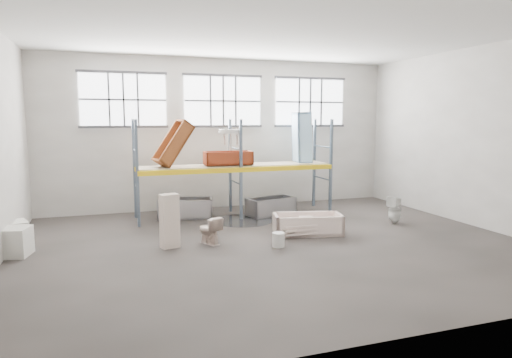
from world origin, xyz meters
name	(u,v)px	position (x,y,z in m)	size (l,w,h in m)	color
floor	(276,246)	(0.00, 0.00, -0.05)	(12.00, 10.00, 0.10)	#4C4440
ceiling	(277,28)	(0.00, 0.00, 5.05)	(12.00, 10.00, 0.10)	silver
wall_back	(222,134)	(0.00, 5.05, 2.50)	(12.00, 0.10, 5.00)	#9F9B93
wall_front	(417,158)	(0.00, -5.05, 2.50)	(12.00, 0.10, 5.00)	#A4A098
wall_right	(479,137)	(6.05, 0.00, 2.50)	(0.10, 10.00, 5.00)	#A5A098
window_left	(124,100)	(-3.20, 4.94, 3.60)	(2.60, 0.04, 1.60)	white
window_mid	(223,101)	(0.00, 4.94, 3.60)	(2.60, 0.04, 1.60)	white
window_right	(310,102)	(3.20, 4.94, 3.60)	(2.60, 0.04, 1.60)	white
rack_upright_la	(137,174)	(-3.00, 2.90, 1.50)	(0.08, 0.08, 3.00)	slate
rack_upright_lb	(134,169)	(-3.00, 4.10, 1.50)	(0.08, 0.08, 3.00)	slate
rack_upright_ma	(241,170)	(0.00, 2.90, 1.50)	(0.08, 0.08, 3.00)	slate
rack_upright_mb	(230,166)	(0.00, 4.10, 1.50)	(0.08, 0.08, 3.00)	slate
rack_upright_ra	(331,166)	(3.00, 2.90, 1.50)	(0.08, 0.08, 3.00)	slate
rack_upright_rb	(314,163)	(3.00, 4.10, 1.50)	(0.08, 0.08, 3.00)	slate
rack_beam_front	(241,170)	(0.00, 2.90, 1.50)	(6.00, 0.10, 0.14)	yellow
rack_beam_back	(230,166)	(0.00, 4.10, 1.50)	(6.00, 0.10, 0.14)	yellow
shelf_deck	(235,165)	(0.00, 3.50, 1.58)	(5.90, 1.10, 0.03)	gray
wet_patch	(243,220)	(0.00, 2.70, 0.00)	(1.80, 1.80, 0.00)	black
bathtub_beige	(308,224)	(1.15, 0.65, 0.26)	(1.77, 0.83, 0.52)	silver
cistern_spare	(306,223)	(1.12, 0.69, 0.28)	(0.37, 0.18, 0.35)	beige
sink_in_tub	(290,231)	(0.56, 0.45, 0.16)	(0.47, 0.47, 0.16)	beige
toilet_beige	(209,230)	(-1.51, 0.55, 0.34)	(0.38, 0.66, 0.67)	beige
cistern_tall	(170,221)	(-2.47, 0.52, 0.64)	(0.41, 0.27, 1.27)	beige
toilet_white	(395,210)	(4.05, 0.94, 0.40)	(0.36, 0.37, 0.80)	white
steel_tub_left	(185,208)	(-1.56, 3.62, 0.30)	(1.63, 0.76, 0.60)	#B5B6BE
steel_tub_right	(271,206)	(1.06, 3.18, 0.28)	(1.50, 0.70, 0.55)	#AEB0B6
rust_tub_flat	(228,158)	(-0.25, 3.43, 1.82)	(1.44, 0.68, 0.41)	#97280F
rust_tub_tilted	(173,143)	(-1.91, 3.49, 2.29)	(1.44, 0.68, 0.41)	#9A491D
sink_on_shelf	(231,149)	(-0.22, 3.23, 2.09)	(0.73, 0.56, 0.65)	silver
blue_tub_upright	(302,138)	(2.34, 3.70, 2.40)	(1.66, 0.78, 0.47)	#A2D2F8
bucket	(278,240)	(-0.03, -0.25, 0.17)	(0.29, 0.29, 0.34)	silver
carton_near	(12,242)	(-5.87, 0.98, 0.32)	(0.74, 0.63, 0.63)	beige
carton_far	(13,232)	(-6.05, 2.16, 0.26)	(0.64, 0.64, 0.53)	silver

